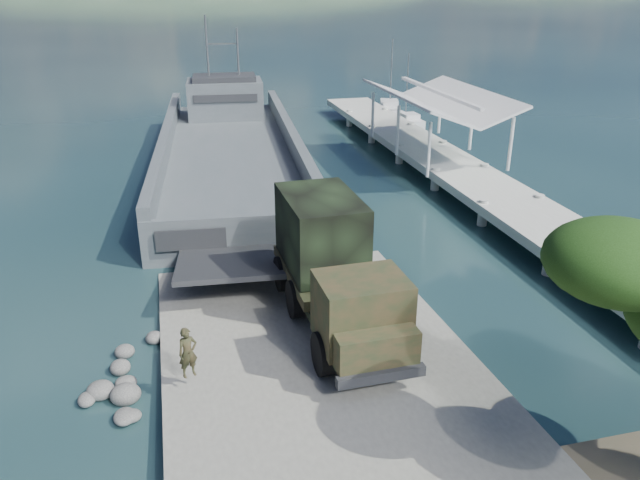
# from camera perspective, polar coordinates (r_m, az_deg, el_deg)

# --- Properties ---
(ground) EXTENTS (1400.00, 1400.00, 0.00)m
(ground) POSITION_cam_1_polar(r_m,az_deg,el_deg) (21.35, -0.46, -11.10)
(ground) COLOR #19343C
(ground) RESTS_ON ground
(boat_ramp) EXTENTS (10.00, 18.00, 0.50)m
(boat_ramp) POSITION_cam_1_polar(r_m,az_deg,el_deg) (20.41, 0.23, -12.05)
(boat_ramp) COLOR gray
(boat_ramp) RESTS_ON ground
(shoreline_rocks) EXTENTS (3.20, 5.60, 0.90)m
(shoreline_rocks) POSITION_cam_1_polar(r_m,az_deg,el_deg) (21.45, -17.49, -12.16)
(shoreline_rocks) COLOR #4C4D4B
(shoreline_rocks) RESTS_ON ground
(pier) EXTENTS (6.40, 44.00, 6.10)m
(pier) POSITION_cam_1_polar(r_m,az_deg,el_deg) (41.17, 11.06, 7.99)
(pier) COLOR #B6B7AC
(pier) RESTS_ON ground
(landing_craft) EXTENTS (11.12, 34.42, 10.07)m
(landing_craft) POSITION_cam_1_polar(r_m,az_deg,el_deg) (41.59, -8.18, 7.23)
(landing_craft) COLOR #4A5558
(landing_craft) RESTS_ON ground
(military_truck) EXTENTS (3.14, 9.04, 4.15)m
(military_truck) POSITION_cam_1_polar(r_m,az_deg,el_deg) (21.89, 1.19, -2.44)
(military_truck) COLOR black
(military_truck) RESTS_ON boat_ramp
(soldier) EXTENTS (0.68, 0.55, 1.61)m
(soldier) POSITION_cam_1_polar(r_m,az_deg,el_deg) (19.36, -11.89, -11.00)
(soldier) COLOR #21331C
(soldier) RESTS_ON boat_ramp
(sailboat_near) EXTENTS (1.68, 5.12, 6.17)m
(sailboat_near) POSITION_cam_1_polar(r_m,az_deg,el_deg) (56.04, 7.86, 10.81)
(sailboat_near) COLOR silver
(sailboat_near) RESTS_ON ground
(sailboat_far) EXTENTS (3.22, 5.84, 6.83)m
(sailboat_far) POSITION_cam_1_polar(r_m,az_deg,el_deg) (61.25, 6.41, 11.95)
(sailboat_far) COLOR silver
(sailboat_far) RESTS_ON ground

